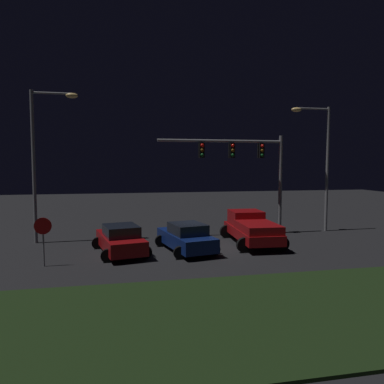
{
  "coord_description": "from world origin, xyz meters",
  "views": [
    {
      "loc": [
        -4.1,
        -19.2,
        4.59
      ],
      "look_at": [
        0.03,
        1.19,
        3.02
      ],
      "focal_mm": 33.9,
      "sensor_mm": 36.0,
      "label": 1
    }
  ],
  "objects_px": {
    "car_sedan": "(186,237)",
    "traffic_signal_gantry": "(246,160)",
    "street_lamp_left": "(42,149)",
    "street_lamp_right": "(320,154)",
    "stop_sign": "(43,232)",
    "car_sedan_far": "(120,240)",
    "pickup_truck": "(251,226)"
  },
  "relations": [
    {
      "from": "stop_sign",
      "to": "traffic_signal_gantry",
      "type": "bearing_deg",
      "value": 25.19
    },
    {
      "from": "car_sedan_far",
      "to": "stop_sign",
      "type": "bearing_deg",
      "value": 105.15
    },
    {
      "from": "car_sedan",
      "to": "street_lamp_right",
      "type": "distance_m",
      "value": 11.71
    },
    {
      "from": "car_sedan_far",
      "to": "car_sedan",
      "type": "bearing_deg",
      "value": -103.65
    },
    {
      "from": "car_sedan",
      "to": "pickup_truck",
      "type": "bearing_deg",
      "value": -86.17
    },
    {
      "from": "car_sedan",
      "to": "street_lamp_left",
      "type": "distance_m",
      "value": 9.87
    },
    {
      "from": "car_sedan",
      "to": "street_lamp_right",
      "type": "bearing_deg",
      "value": -80.34
    },
    {
      "from": "car_sedan",
      "to": "traffic_signal_gantry",
      "type": "relative_size",
      "value": 0.56
    },
    {
      "from": "stop_sign",
      "to": "car_sedan",
      "type": "bearing_deg",
      "value": 13.21
    },
    {
      "from": "street_lamp_right",
      "to": "stop_sign",
      "type": "relative_size",
      "value": 3.81
    },
    {
      "from": "traffic_signal_gantry",
      "to": "car_sedan",
      "type": "bearing_deg",
      "value": -140.76
    },
    {
      "from": "street_lamp_left",
      "to": "car_sedan_far",
      "type": "bearing_deg",
      "value": -39.74
    },
    {
      "from": "car_sedan",
      "to": "traffic_signal_gantry",
      "type": "distance_m",
      "value": 7.3
    },
    {
      "from": "car_sedan_far",
      "to": "street_lamp_right",
      "type": "distance_m",
      "value": 14.72
    },
    {
      "from": "street_lamp_left",
      "to": "car_sedan",
      "type": "bearing_deg",
      "value": -25.67
    },
    {
      "from": "pickup_truck",
      "to": "traffic_signal_gantry",
      "type": "bearing_deg",
      "value": -9.93
    },
    {
      "from": "street_lamp_left",
      "to": "street_lamp_right",
      "type": "height_order",
      "value": "street_lamp_left"
    },
    {
      "from": "pickup_truck",
      "to": "car_sedan_far",
      "type": "height_order",
      "value": "pickup_truck"
    },
    {
      "from": "street_lamp_left",
      "to": "pickup_truck",
      "type": "bearing_deg",
      "value": -12.48
    },
    {
      "from": "street_lamp_left",
      "to": "street_lamp_right",
      "type": "xyz_separation_m",
      "value": [
        17.81,
        0.18,
        -0.18
      ]
    },
    {
      "from": "pickup_truck",
      "to": "car_sedan",
      "type": "xyz_separation_m",
      "value": [
        -4.04,
        -1.12,
        -0.26
      ]
    },
    {
      "from": "street_lamp_right",
      "to": "car_sedan_far",
      "type": "bearing_deg",
      "value": -164.21
    },
    {
      "from": "car_sedan_far",
      "to": "traffic_signal_gantry",
      "type": "xyz_separation_m",
      "value": [
        8.08,
        3.68,
        4.16
      ]
    },
    {
      "from": "pickup_truck",
      "to": "street_lamp_left",
      "type": "distance_m",
      "value": 12.92
    },
    {
      "from": "pickup_truck",
      "to": "car_sedan_far",
      "type": "bearing_deg",
      "value": 100.62
    },
    {
      "from": "street_lamp_right",
      "to": "pickup_truck",
      "type": "bearing_deg",
      "value": -154.94
    },
    {
      "from": "pickup_truck",
      "to": "street_lamp_left",
      "type": "height_order",
      "value": "street_lamp_left"
    },
    {
      "from": "car_sedan",
      "to": "car_sedan_far",
      "type": "bearing_deg",
      "value": 76.32
    },
    {
      "from": "street_lamp_left",
      "to": "street_lamp_right",
      "type": "distance_m",
      "value": 17.81
    },
    {
      "from": "street_lamp_right",
      "to": "stop_sign",
      "type": "bearing_deg",
      "value": -161.85
    },
    {
      "from": "car_sedan_far",
      "to": "street_lamp_right",
      "type": "bearing_deg",
      "value": -85.89
    },
    {
      "from": "street_lamp_right",
      "to": "traffic_signal_gantry",
      "type": "bearing_deg",
      "value": -178.7
    }
  ]
}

